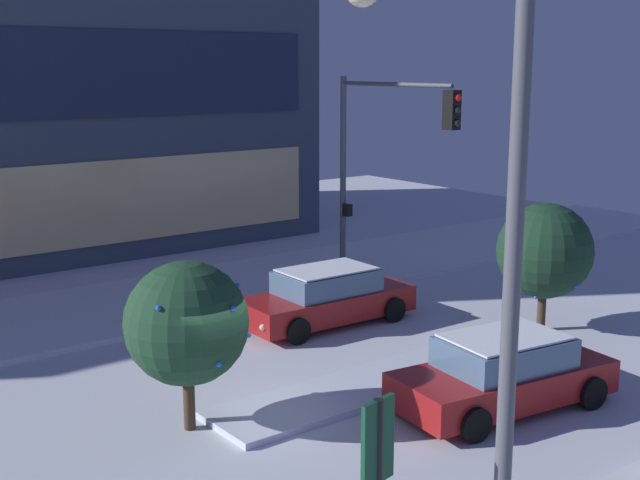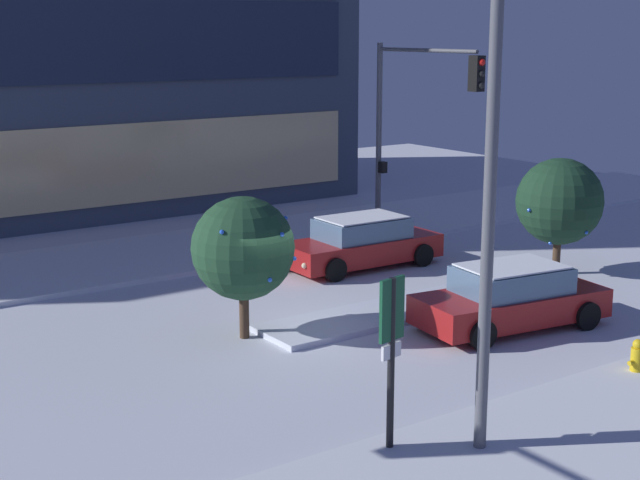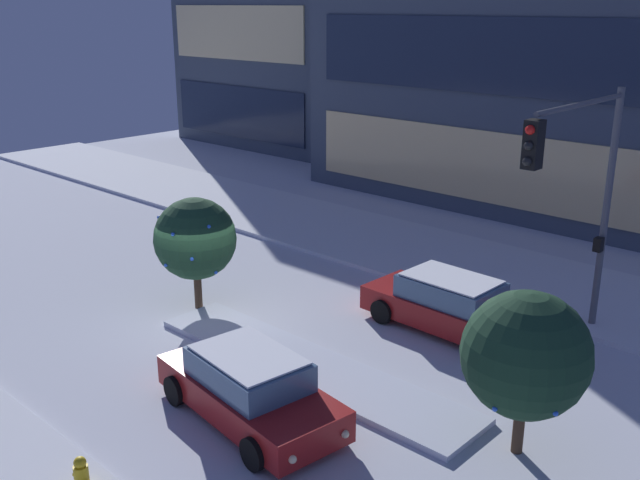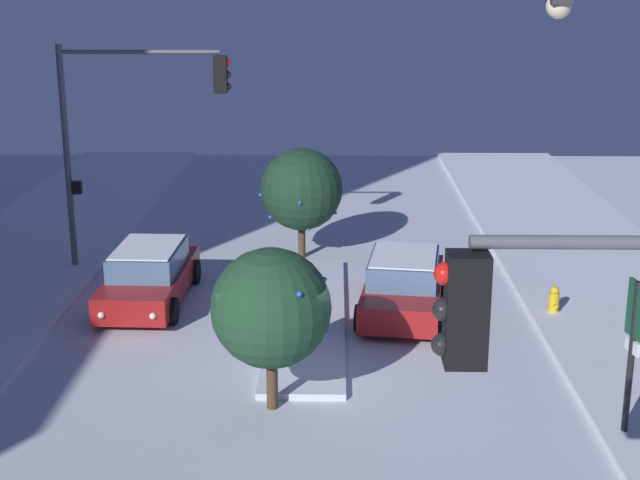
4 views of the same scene
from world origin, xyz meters
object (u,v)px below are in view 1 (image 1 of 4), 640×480
(traffic_light_corner_far_right, at_px, (383,149))
(decorated_tree_left_of_median, at_px, (545,251))
(decorated_tree_median, at_px, (187,323))
(car_far, at_px, (327,298))
(street_lamp_arched, at_px, (465,201))
(car_near, at_px, (503,373))

(traffic_light_corner_far_right, height_order, decorated_tree_left_of_median, traffic_light_corner_far_right)
(decorated_tree_median, distance_m, decorated_tree_left_of_median, 10.08)
(traffic_light_corner_far_right, bearing_deg, car_far, -71.00)
(car_far, height_order, decorated_tree_median, decorated_tree_median)
(street_lamp_arched, relative_size, decorated_tree_median, 2.48)
(car_far, distance_m, decorated_tree_left_of_median, 5.68)
(street_lamp_arched, bearing_deg, car_near, -60.98)
(traffic_light_corner_far_right, relative_size, decorated_tree_left_of_median, 1.93)
(car_near, distance_m, decorated_tree_median, 6.29)
(decorated_tree_median, bearing_deg, car_far, 30.54)
(car_far, height_order, street_lamp_arched, street_lamp_arched)
(car_far, relative_size, decorated_tree_median, 1.50)
(traffic_light_corner_far_right, distance_m, decorated_tree_left_of_median, 5.39)
(street_lamp_arched, bearing_deg, decorated_tree_median, -5.32)
(car_near, xyz_separation_m, car_far, (0.64, 6.47, 0.00))
(decorated_tree_left_of_median, bearing_deg, traffic_light_corner_far_right, 105.23)
(car_near, height_order, street_lamp_arched, street_lamp_arched)
(car_near, relative_size, decorated_tree_median, 1.49)
(traffic_light_corner_far_right, height_order, decorated_tree_median, traffic_light_corner_far_right)
(car_near, distance_m, decorated_tree_left_of_median, 5.57)
(traffic_light_corner_far_right, distance_m, street_lamp_arched, 14.19)
(car_near, xyz_separation_m, traffic_light_corner_far_right, (3.39, 7.42, 3.65))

